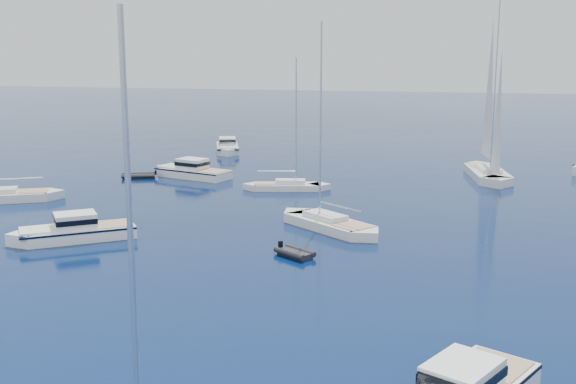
# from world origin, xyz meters

# --- Properties ---
(ground) EXTENTS (400.00, 400.00, 0.00)m
(ground) POSITION_xyz_m (0.00, 0.00, 0.00)
(ground) COLOR navy
(ground) RESTS_ON ground
(motor_cruiser_left) EXTENTS (9.07, 7.79, 2.42)m
(motor_cruiser_left) POSITION_xyz_m (-15.44, 18.34, 0.00)
(motor_cruiser_left) COLOR white
(motor_cruiser_left) RESTS_ON ground
(motor_cruiser_far_l) EXTENTS (9.99, 5.64, 2.51)m
(motor_cruiser_far_l) POSITION_xyz_m (-16.58, 43.39, 0.00)
(motor_cruiser_far_l) COLOR white
(motor_cruiser_far_l) RESTS_ON ground
(motor_cruiser_horizon) EXTENTS (5.69, 9.43, 2.37)m
(motor_cruiser_horizon) POSITION_xyz_m (-18.80, 61.78, 0.00)
(motor_cruiser_horizon) COLOR white
(motor_cruiser_horizon) RESTS_ON ground
(sailboat_mid_r) EXTENTS (10.03, 8.68, 15.55)m
(sailboat_mid_r) POSITION_xyz_m (1.27, 25.65, 0.00)
(sailboat_mid_r) COLOR silver
(sailboat_mid_r) RESTS_ON ground
(sailboat_mid_l) EXTENTS (11.28, 7.80, 16.48)m
(sailboat_mid_l) POSITION_xyz_m (-28.37, 28.40, 0.00)
(sailboat_mid_l) COLOR silver
(sailboat_mid_l) RESTS_ON ground
(sailboat_centre) EXTENTS (8.97, 4.19, 12.77)m
(sailboat_centre) POSITION_xyz_m (-5.34, 39.31, 0.00)
(sailboat_centre) COLOR silver
(sailboat_centre) RESTS_ON ground
(sailboat_sails_r) EXTENTS (5.47, 13.10, 18.69)m
(sailboat_sails_r) POSITION_xyz_m (13.23, 50.29, 0.00)
(sailboat_sails_r) COLOR silver
(sailboat_sails_r) RESTS_ON ground
(tender_grey_near) EXTENTS (3.16, 2.85, 0.95)m
(tender_grey_near) POSITION_xyz_m (0.45, 18.11, 0.00)
(tender_grey_near) COLOR black
(tender_grey_near) RESTS_ON ground
(tender_grey_far) EXTENTS (4.02, 3.17, 0.95)m
(tender_grey_far) POSITION_xyz_m (-21.70, 41.71, 0.00)
(tender_grey_far) COLOR black
(tender_grey_far) RESTS_ON ground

